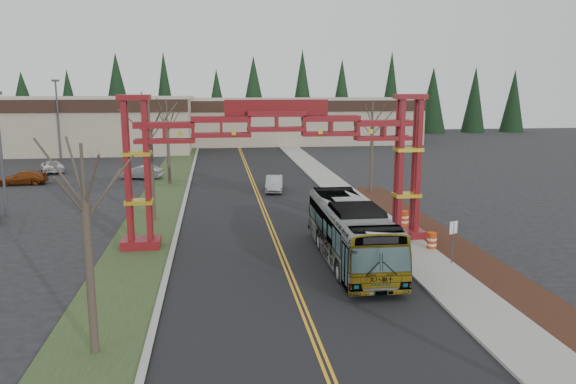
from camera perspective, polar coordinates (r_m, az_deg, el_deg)
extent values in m
cube|color=black|center=(40.77, -2.21, -2.52)|extent=(12.00, 110.00, 0.02)
cube|color=gold|center=(40.76, -2.37, -2.50)|extent=(0.12, 100.00, 0.01)
cube|color=gold|center=(40.78, -2.04, -2.49)|extent=(0.12, 100.00, 0.01)
cube|color=#9A9A95|center=(41.75, 6.23, -2.16)|extent=(0.30, 110.00, 0.15)
cube|color=gray|center=(42.11, 8.15, -2.10)|extent=(2.60, 110.00, 0.14)
cube|color=black|center=(29.64, 20.95, -8.37)|extent=(2.60, 50.00, 0.12)
cube|color=#2C4120|center=(40.85, -13.46, -2.75)|extent=(4.00, 110.00, 0.08)
cube|color=#9A9A95|center=(40.69, -10.87, -2.64)|extent=(0.30, 110.00, 0.15)
cube|color=maroon|center=(34.06, -14.68, -5.08)|extent=(2.20, 1.60, 0.60)
cube|color=maroon|center=(32.90, -16.06, 1.96)|extent=(0.28, 0.28, 8.00)
cube|color=maroon|center=(32.75, -14.16, 2.01)|extent=(0.28, 0.28, 8.00)
cube|color=maroon|center=(33.58, -15.89, 2.14)|extent=(0.28, 0.28, 8.00)
cube|color=maroon|center=(33.44, -14.03, 2.20)|extent=(0.28, 0.28, 8.00)
cube|color=gold|center=(33.47, -14.88, -0.97)|extent=(1.60, 1.10, 0.22)
cube|color=gold|center=(33.03, -15.12, 3.79)|extent=(1.60, 1.10, 0.22)
cube|color=maroon|center=(32.81, -15.40, 9.26)|extent=(1.80, 1.20, 0.30)
cube|color=maroon|center=(35.69, 11.78, -4.22)|extent=(2.20, 1.60, 0.60)
cube|color=maroon|center=(34.33, 11.38, 2.53)|extent=(0.28, 0.28, 8.00)
cube|color=maroon|center=(34.70, 13.10, 2.55)|extent=(0.28, 0.28, 8.00)
cube|color=maroon|center=(34.99, 11.02, 2.70)|extent=(0.28, 0.28, 8.00)
cube|color=maroon|center=(35.35, 12.71, 2.71)|extent=(0.28, 0.28, 8.00)
cube|color=gold|center=(35.13, 11.94, -0.28)|extent=(1.60, 1.10, 0.22)
cube|color=gold|center=(34.71, 12.12, 4.26)|extent=(1.60, 1.10, 0.22)
cube|color=maroon|center=(34.50, 12.33, 9.46)|extent=(1.80, 1.20, 0.30)
cube|color=maroon|center=(32.75, -1.17, 7.45)|extent=(16.00, 0.90, 1.00)
cube|color=maroon|center=(32.82, -1.17, 5.88)|extent=(16.00, 0.90, 0.60)
cube|color=maroon|center=(32.72, -1.18, 8.59)|extent=(6.00, 0.25, 0.90)
cube|color=tan|center=(90.63, -24.52, 6.33)|extent=(46.00, 22.00, 7.50)
cube|color=black|center=(79.95, -26.99, 7.76)|extent=(46.00, 0.40, 1.60)
cube|color=tan|center=(95.65, 0.76, 7.35)|extent=(38.00, 20.00, 7.00)
cube|color=black|center=(85.54, 1.73, 8.73)|extent=(38.00, 0.40, 1.60)
cone|color=black|center=(111.97, -25.62, 8.35)|extent=(5.60, 5.60, 13.00)
cylinder|color=#382D26|center=(112.26, -25.38, 5.45)|extent=(0.80, 0.80, 1.60)
cone|color=black|center=(109.65, -21.35, 8.64)|extent=(5.60, 5.60, 13.00)
cylinder|color=#382D26|center=(109.95, -21.14, 5.67)|extent=(0.80, 0.80, 1.60)
cone|color=black|center=(107.96, -16.92, 8.89)|extent=(5.60, 5.60, 13.00)
cylinder|color=#382D26|center=(108.26, -16.75, 5.87)|extent=(0.80, 0.80, 1.60)
cone|color=black|center=(106.91, -12.37, 9.09)|extent=(5.60, 5.60, 13.00)
cylinder|color=#382D26|center=(107.22, -12.24, 6.04)|extent=(0.80, 0.80, 1.60)
cone|color=black|center=(106.54, -7.75, 9.23)|extent=(5.60, 5.60, 13.00)
cylinder|color=#382D26|center=(106.85, -7.67, 6.18)|extent=(0.80, 0.80, 1.60)
cone|color=black|center=(106.84, -3.13, 9.32)|extent=(5.60, 5.60, 13.00)
cylinder|color=#382D26|center=(107.15, -3.09, 6.27)|extent=(0.80, 0.80, 1.60)
cone|color=black|center=(107.82, 1.44, 9.35)|extent=(5.60, 5.60, 13.00)
cylinder|color=#382D26|center=(108.13, 1.43, 6.32)|extent=(0.80, 0.80, 1.60)
cone|color=black|center=(109.45, 5.90, 9.32)|extent=(5.60, 5.60, 13.00)
cylinder|color=#382D26|center=(109.75, 5.84, 6.34)|extent=(0.80, 0.80, 1.60)
cone|color=black|center=(111.70, 10.21, 9.23)|extent=(5.60, 5.60, 13.00)
cylinder|color=#382D26|center=(112.00, 10.11, 6.32)|extent=(0.80, 0.80, 1.60)
cone|color=black|center=(114.54, 14.32, 9.11)|extent=(5.60, 5.60, 13.00)
cylinder|color=#382D26|center=(114.83, 14.18, 6.27)|extent=(0.80, 0.80, 1.60)
cone|color=black|center=(117.93, 18.21, 8.95)|extent=(5.60, 5.60, 13.00)
cylinder|color=#382D26|center=(118.21, 18.04, 6.19)|extent=(0.80, 0.80, 1.60)
cone|color=black|center=(121.81, 21.86, 8.76)|extent=(5.60, 5.60, 13.00)
cylinder|color=#382D26|center=(122.09, 21.67, 6.09)|extent=(0.80, 0.80, 1.60)
imported|color=#9B9DA2|center=(30.40, 6.39, -4.07)|extent=(2.89, 11.90, 3.31)
imported|color=#A5A8AD|center=(50.27, -1.41, 0.85)|extent=(1.99, 4.35, 1.38)
imported|color=brown|center=(59.32, -25.33, 1.30)|extent=(4.57, 2.12, 1.29)
imported|color=#A3A9AB|center=(58.69, -14.62, 1.96)|extent=(4.46, 2.50, 1.39)
imported|color=white|center=(66.23, -22.84, 2.40)|extent=(3.58, 5.09, 1.29)
cylinder|color=#382D26|center=(20.94, -19.45, -8.32)|extent=(0.29, 0.29, 5.62)
cylinder|color=#382D26|center=(20.06, -20.13, 1.81)|extent=(0.11, 0.11, 2.03)
cylinder|color=#382D26|center=(40.25, -13.66, 1.64)|extent=(0.33, 0.33, 6.41)
cylinder|color=#382D26|center=(39.81, -13.94, 7.65)|extent=(0.12, 0.12, 2.26)
cylinder|color=#382D26|center=(54.63, -12.05, 3.92)|extent=(0.30, 0.30, 6.09)
cylinder|color=#382D26|center=(54.31, -12.22, 8.10)|extent=(0.11, 0.11, 2.09)
cylinder|color=#382D26|center=(49.77, 8.48, 3.32)|extent=(0.30, 0.30, 6.00)
cylinder|color=#382D26|center=(49.41, 8.61, 7.86)|extent=(0.11, 0.11, 2.08)
cylinder|color=#3F3F44|center=(45.16, -27.10, 3.23)|extent=(0.19, 0.19, 8.75)
cylinder|color=#3F3F44|center=(77.62, -22.30, 6.73)|extent=(0.22, 0.22, 9.78)
cube|color=#3F3F44|center=(77.48, -22.57, 10.42)|extent=(0.87, 0.43, 0.27)
cylinder|color=#3F3F44|center=(30.91, 16.37, -5.06)|extent=(0.07, 0.07, 2.42)
cube|color=white|center=(30.69, 16.46, -3.48)|extent=(0.52, 0.27, 0.66)
cylinder|color=red|center=(33.58, 14.38, -4.90)|extent=(0.55, 0.55, 1.06)
cylinder|color=white|center=(33.54, 14.39, -4.64)|extent=(0.57, 0.57, 0.13)
cylinder|color=white|center=(33.62, 14.37, -5.16)|extent=(0.57, 0.57, 0.13)
cylinder|color=red|center=(36.49, 12.60, -3.58)|extent=(0.53, 0.53, 1.03)
cylinder|color=white|center=(36.45, 12.61, -3.34)|extent=(0.55, 0.55, 0.12)
cylinder|color=white|center=(36.53, 12.59, -3.81)|extent=(0.55, 0.55, 0.12)
cylinder|color=red|center=(38.50, 11.70, -2.71)|extent=(0.58, 0.58, 1.11)
cylinder|color=white|center=(38.46, 11.71, -2.47)|extent=(0.60, 0.60, 0.13)
cylinder|color=white|center=(38.54, 11.69, -2.95)|extent=(0.60, 0.60, 0.13)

